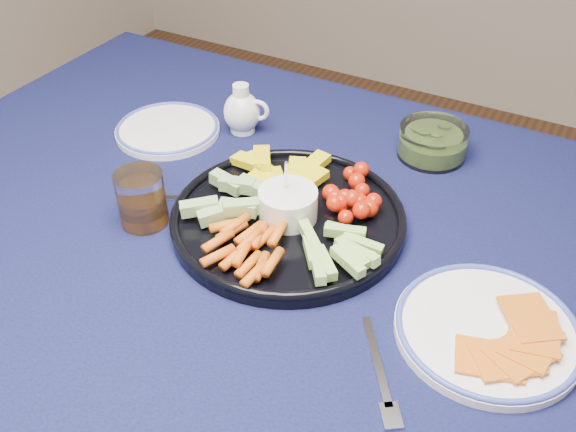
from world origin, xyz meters
The scene contains 9 objects.
dining_table centered at (0.00, 0.00, 0.66)m, with size 1.67×1.07×0.75m.
crudite_platter centered at (-0.11, 0.05, 0.77)m, with size 0.37×0.37×0.12m.
creamer_pitcher centered at (-0.32, 0.26, 0.79)m, with size 0.09×0.07×0.10m.
pickle_bowl centered at (0.03, 0.35, 0.77)m, with size 0.12×0.12×0.06m.
cheese_plate centered at (0.23, -0.02, 0.76)m, with size 0.24×0.24×0.03m.
juice_tumbler centered at (-0.31, -0.05, 0.79)m, with size 0.08×0.08×0.09m.
fork_left centered at (-0.30, 0.03, 0.75)m, with size 0.16×0.10×0.00m.
fork_right centered at (0.14, -0.15, 0.75)m, with size 0.11×0.15×0.00m.
side_plate_extra centered at (-0.44, 0.19, 0.75)m, with size 0.20×0.20×0.02m.
Camera 1 is at (0.27, -0.63, 1.38)m, focal length 40.00 mm.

